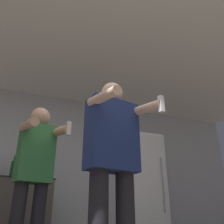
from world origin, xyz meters
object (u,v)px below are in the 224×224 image
Objects in this scene: bottle_amber_bourbon at (13,169)px; bottle_short_whiskey at (37,173)px; refrigerator at (141,192)px; bottle_brown_liquor at (44,172)px; person_woman_foreground at (113,160)px; person_man_side at (34,169)px.

bottle_short_whiskey is at bearing 0.00° from bottle_amber_bourbon.
bottle_amber_bourbon reaches higher than bottle_short_whiskey.
refrigerator is 1.60m from bottle_brown_liquor.
refrigerator is 2.31m from person_woman_foreground.
bottle_short_whiskey is 0.76× the size of bottle_amber_bourbon.
bottle_amber_bourbon is at bearing 111.98° from person_woman_foreground.
person_man_side is at bearing -99.68° from bottle_brown_liquor.
bottle_short_whiskey is 1.20m from person_man_side.
person_woman_foreground is at bearing -76.92° from bottle_short_whiskey.
refrigerator is 2.16m from person_man_side.
person_man_side is (0.22, -1.18, -0.21)m from bottle_amber_bourbon.
refrigerator reaches higher than person_woman_foreground.
bottle_amber_bourbon reaches higher than bottle_brown_liquor.
bottle_brown_liquor is at bearing 100.48° from person_woman_foreground.
refrigerator is at bearing 57.73° from person_woman_foreground.
bottle_amber_bourbon is at bearing 100.42° from person_man_side.
refrigerator is at bearing 0.85° from bottle_amber_bourbon.
bottle_brown_liquor reaches higher than bottle_short_whiskey.
bottle_brown_liquor is (0.09, 0.00, 0.02)m from bottle_short_whiskey.
refrigerator is 1.13× the size of person_woman_foreground.
bottle_brown_liquor is 0.20× the size of person_man_side.
refrigerator is at bearing 1.02° from bottle_short_whiskey.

